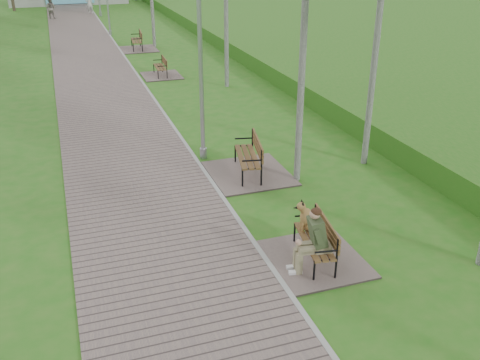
% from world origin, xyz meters
% --- Properties ---
extents(walkway, '(3.50, 67.00, 0.04)m').
position_xyz_m(walkway, '(-1.75, 21.50, 0.02)').
color(walkway, '#715F5B').
rests_on(walkway, ground).
extents(kerb, '(0.10, 67.00, 0.05)m').
position_xyz_m(kerb, '(0.00, 21.50, 0.03)').
color(kerb, '#999993').
rests_on(kerb, ground).
extents(embankment, '(14.00, 70.00, 1.60)m').
position_xyz_m(embankment, '(12.00, 20.00, 0.00)').
color(embankment, '#4B7728').
rests_on(embankment, ground).
extents(bench_main, '(1.72, 1.91, 1.50)m').
position_xyz_m(bench_main, '(0.82, 5.66, 0.42)').
color(bench_main, '#715F5B').
rests_on(bench_main, ground).
extents(bench_second, '(1.99, 2.21, 1.22)m').
position_xyz_m(bench_second, '(1.03, 9.89, 0.23)').
color(bench_second, '#715F5B').
rests_on(bench_second, ground).
extents(bench_third, '(1.63, 1.81, 1.00)m').
position_xyz_m(bench_third, '(0.95, 21.03, 0.18)').
color(bench_third, '#715F5B').
rests_on(bench_third, ground).
extents(bench_far, '(1.97, 2.19, 1.21)m').
position_xyz_m(bench_far, '(0.91, 27.27, 0.23)').
color(bench_far, '#715F5B').
rests_on(bench_far, ground).
extents(lamp_post_second, '(0.20, 0.20, 5.10)m').
position_xyz_m(lamp_post_second, '(0.24, 11.33, 2.38)').
color(lamp_post_second, '#9DA0A5').
rests_on(lamp_post_second, ground).
extents(pedestrian_near, '(0.63, 0.49, 1.52)m').
position_xyz_m(pedestrian_near, '(-0.30, 42.74, 0.76)').
color(pedestrian_near, beige).
rests_on(pedestrian_near, ground).
extents(pedestrian_far, '(0.90, 0.80, 1.52)m').
position_xyz_m(pedestrian_far, '(-3.20, 40.73, 0.76)').
color(pedestrian_far, slate).
rests_on(pedestrian_far, ground).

